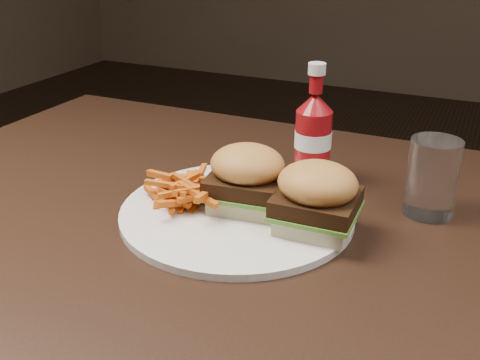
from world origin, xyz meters
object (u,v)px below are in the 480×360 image
at_px(dining_table, 246,228).
at_px(plate, 237,212).
at_px(tumbler, 432,177).
at_px(ketchup_bottle, 313,146).

relative_size(dining_table, plate, 3.70).
xyz_separation_m(plate, tumbler, (0.24, 0.12, 0.05)).
distance_m(plate, ketchup_bottle, 0.17).
bearing_deg(tumbler, dining_table, -153.64).
bearing_deg(tumbler, plate, -153.76).
relative_size(dining_table, ketchup_bottle, 10.81).
xyz_separation_m(dining_table, ketchup_bottle, (0.05, 0.15, 0.08)).
bearing_deg(dining_table, ketchup_bottle, 72.84).
bearing_deg(plate, ketchup_bottle, 69.42).
bearing_deg(plate, dining_table, 23.99).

